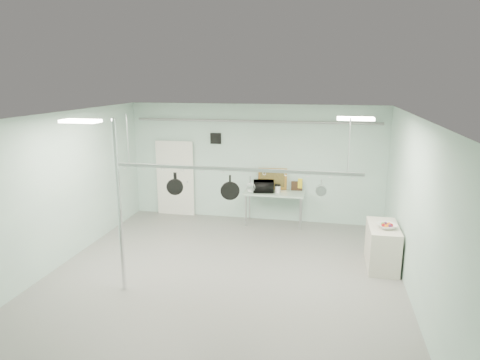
% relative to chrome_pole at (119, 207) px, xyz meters
% --- Properties ---
extents(floor, '(8.00, 8.00, 0.00)m').
position_rel_chrome_pole_xyz_m(floor, '(1.70, 0.60, -1.60)').
color(floor, gray).
rests_on(floor, ground).
extents(ceiling, '(7.00, 8.00, 0.02)m').
position_rel_chrome_pole_xyz_m(ceiling, '(1.70, 0.60, 1.59)').
color(ceiling, silver).
rests_on(ceiling, back_wall).
extents(back_wall, '(7.00, 0.02, 3.20)m').
position_rel_chrome_pole_xyz_m(back_wall, '(1.70, 4.59, 0.00)').
color(back_wall, silver).
rests_on(back_wall, floor).
extents(right_wall, '(0.02, 8.00, 3.20)m').
position_rel_chrome_pole_xyz_m(right_wall, '(5.19, 0.60, 0.00)').
color(right_wall, silver).
rests_on(right_wall, floor).
extents(door, '(1.10, 0.10, 2.20)m').
position_rel_chrome_pole_xyz_m(door, '(-0.60, 4.54, -0.55)').
color(door, silver).
rests_on(door, floor).
extents(wall_vent, '(0.30, 0.04, 0.30)m').
position_rel_chrome_pole_xyz_m(wall_vent, '(0.60, 4.57, 0.65)').
color(wall_vent, black).
rests_on(wall_vent, back_wall).
extents(conduit_pipe, '(6.60, 0.07, 0.07)m').
position_rel_chrome_pole_xyz_m(conduit_pipe, '(1.70, 4.50, 1.15)').
color(conduit_pipe, gray).
rests_on(conduit_pipe, back_wall).
extents(chrome_pole, '(0.08, 0.08, 3.20)m').
position_rel_chrome_pole_xyz_m(chrome_pole, '(0.00, 0.00, 0.00)').
color(chrome_pole, silver).
rests_on(chrome_pole, floor).
extents(prep_table, '(1.60, 0.70, 0.91)m').
position_rel_chrome_pole_xyz_m(prep_table, '(2.30, 4.20, -0.77)').
color(prep_table, '#99B4A3').
rests_on(prep_table, floor).
extents(side_cabinet, '(0.60, 1.20, 0.90)m').
position_rel_chrome_pole_xyz_m(side_cabinet, '(4.85, 2.00, -1.15)').
color(side_cabinet, beige).
rests_on(side_cabinet, floor).
extents(pot_rack, '(4.80, 0.06, 1.00)m').
position_rel_chrome_pole_xyz_m(pot_rack, '(1.90, 0.90, 0.63)').
color(pot_rack, '#B7B7BC').
rests_on(pot_rack, ceiling).
extents(light_panel_left, '(0.65, 0.30, 0.05)m').
position_rel_chrome_pole_xyz_m(light_panel_left, '(-0.50, -0.20, 1.56)').
color(light_panel_left, white).
rests_on(light_panel_left, ceiling).
extents(light_panel_right, '(0.65, 0.30, 0.05)m').
position_rel_chrome_pole_xyz_m(light_panel_right, '(4.10, 1.20, 1.56)').
color(light_panel_right, white).
rests_on(light_panel_right, ceiling).
extents(microwave, '(0.60, 0.45, 0.30)m').
position_rel_chrome_pole_xyz_m(microwave, '(2.01, 4.17, -0.54)').
color(microwave, black).
rests_on(microwave, prep_table).
extents(coffee_canister, '(0.19, 0.19, 0.18)m').
position_rel_chrome_pole_xyz_m(coffee_canister, '(2.39, 4.17, -0.60)').
color(coffee_canister, white).
rests_on(coffee_canister, prep_table).
extents(painting_large, '(0.79, 0.19, 0.58)m').
position_rel_chrome_pole_xyz_m(painting_large, '(2.21, 4.50, -0.41)').
color(painting_large, '#B97B31').
rests_on(painting_large, prep_table).
extents(painting_small, '(0.31, 0.10, 0.25)m').
position_rel_chrome_pole_xyz_m(painting_small, '(2.87, 4.50, -0.57)').
color(painting_small, black).
rests_on(painting_small, prep_table).
extents(fruit_bowl, '(0.47, 0.47, 0.09)m').
position_rel_chrome_pole_xyz_m(fruit_bowl, '(4.89, 1.85, -0.65)').
color(fruit_bowl, silver).
rests_on(fruit_bowl, side_cabinet).
extents(skillet_left, '(0.33, 0.12, 0.43)m').
position_rel_chrome_pole_xyz_m(skillet_left, '(0.73, 0.90, 0.27)').
color(skillet_left, black).
rests_on(skillet_left, pot_rack).
extents(skillet_mid, '(0.27, 0.10, 0.37)m').
position_rel_chrome_pole_xyz_m(skillet_mid, '(0.76, 0.90, 0.30)').
color(skillet_mid, black).
rests_on(skillet_mid, pot_rack).
extents(skillet_right, '(0.37, 0.16, 0.49)m').
position_rel_chrome_pole_xyz_m(skillet_right, '(1.84, 0.90, 0.24)').
color(skillet_right, black).
rests_on(skillet_right, pot_rack).
extents(whisk, '(0.18, 0.18, 0.36)m').
position_rel_chrome_pole_xyz_m(whisk, '(2.24, 0.90, 0.30)').
color(whisk, silver).
rests_on(whisk, pot_rack).
extents(grater, '(0.08, 0.04, 0.20)m').
position_rel_chrome_pole_xyz_m(grater, '(3.17, 0.90, 0.38)').
color(grater, gold).
rests_on(grater, pot_rack).
extents(saucepan, '(0.21, 0.14, 0.33)m').
position_rel_chrome_pole_xyz_m(saucepan, '(3.55, 0.90, 0.32)').
color(saucepan, '#B8B8BD').
rests_on(saucepan, pot_rack).
extents(fruit_cluster, '(0.24, 0.24, 0.09)m').
position_rel_chrome_pole_xyz_m(fruit_cluster, '(4.89, 1.85, -0.61)').
color(fruit_cluster, '#9C0E12').
rests_on(fruit_cluster, fruit_bowl).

